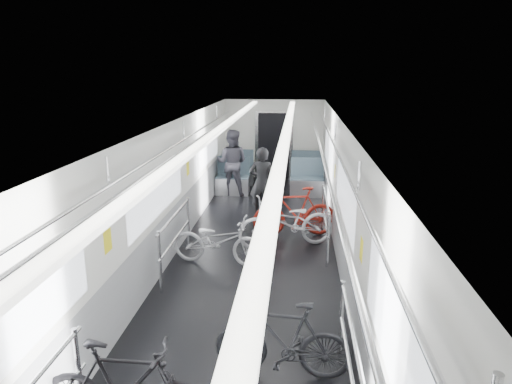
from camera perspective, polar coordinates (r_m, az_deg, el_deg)
car_shell at (r=8.92m, az=0.42°, el=1.07°), size 3.02×14.01×2.41m
bike_left_far at (r=7.95m, az=-4.75°, el=-6.09°), size 1.69×0.79×0.86m
bike_right_near at (r=5.24m, az=3.38°, el=-17.88°), size 1.54×0.52×0.91m
bike_right_mid at (r=8.66m, az=3.87°, el=-3.82°), size 1.97×1.21×0.98m
bike_right_far at (r=9.23m, az=4.87°, el=-2.48°), size 1.76×0.81×1.02m
bike_aisle at (r=10.26m, az=2.31°, el=-1.24°), size 0.76×1.59×0.80m
person_standing at (r=10.27m, az=0.78°, el=1.16°), size 0.64×0.46×1.62m
person_seated at (r=12.16m, az=-3.03°, el=3.70°), size 0.93×0.77×1.76m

